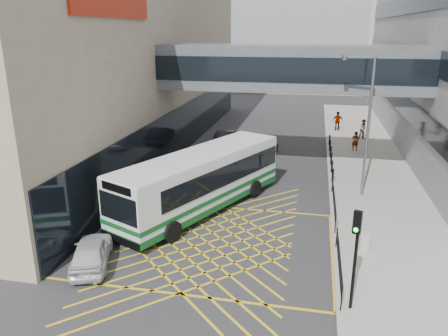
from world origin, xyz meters
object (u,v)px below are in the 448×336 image
Objects in this scene: bus at (203,179)px; litter_bin at (365,243)px; pedestrian_a at (355,141)px; car_dark at (226,138)px; car_silver at (259,146)px; street_lamp at (366,119)px; traffic_light at (356,246)px; pedestrian_c at (338,121)px; car_white at (91,252)px; pedestrian_b at (364,129)px.

bus reaches higher than litter_bin.
car_dark is at bearing -11.00° from pedestrian_a.
car_silver is 0.54× the size of street_lamp.
car_dark is at bearing 132.60° from traffic_light.
car_silver is at bearing 113.75° from litter_bin.
bus is 2.62× the size of car_dark.
litter_bin is at bearing 121.33° from car_dark.
pedestrian_a reaches higher than car_silver.
litter_bin is at bearing 86.47° from pedestrian_c.
pedestrian_c reaches higher than litter_bin.
car_white is 12.42m from litter_bin.
car_dark is 2.45× the size of pedestrian_c.
bus reaches higher than car_dark.
car_silver is 8.19m from pedestrian_a.
litter_bin is at bearing 1.84° from bus.
bus is 11.42m from traffic_light.
car_silver is 11.12m from pedestrian_b.
car_white is 2.26× the size of pedestrian_b.
street_lamp is (12.25, 10.94, 4.30)m from car_white.
bus is at bearing -142.36° from pedestrian_b.
car_white is 4.61× the size of litter_bin.
pedestrian_c is (-0.28, 25.81, 0.50)m from litter_bin.
pedestrian_a is (0.54, 10.65, -3.97)m from street_lamp.
car_white is 20.00m from car_silver.
car_dark is at bearing 119.52° from litter_bin.
car_white is at bearing 87.27° from car_dark.
traffic_light is (7.73, -8.36, 0.92)m from bus.
litter_bin is 0.49× the size of pedestrian_b.
bus is 10.26m from street_lamp.
street_lamp is at bearing -119.08° from pedestrian_b.
traffic_light is at bearing 73.96° from pedestrian_a.
litter_bin is (11.93, 3.45, -0.05)m from car_white.
pedestrian_a is 0.87× the size of pedestrian_c.
pedestrian_c is (6.73, 9.89, 0.40)m from car_silver.
pedestrian_c is at bearing 96.80° from street_lamp.
pedestrian_b is at bearing 85.06° from litter_bin.
pedestrian_c is at bearing -140.20° from car_dark.
pedestrian_b is (13.87, 25.97, 0.42)m from car_white.
car_white is at bearing -165.93° from traffic_light.
bus is 9.51m from litter_bin.
pedestrian_b is at bearing -158.04° from car_dark.
pedestrian_b is 3.98m from pedestrian_c.
street_lamp reaches higher than litter_bin.
car_dark is 1.17× the size of traffic_light.
pedestrian_a reaches higher than car_white.
car_white is 2.19× the size of pedestrian_c.
pedestrian_a is at bearing 105.85° from traffic_light.
car_white is 0.49× the size of street_lamp.
car_white is 31.50m from pedestrian_c.
car_dark is at bearing 177.22° from pedestrian_b.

